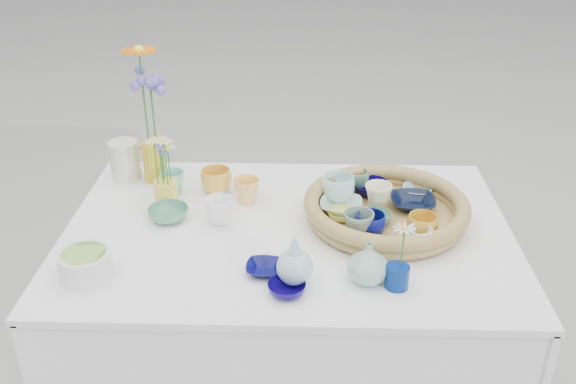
{
  "coord_description": "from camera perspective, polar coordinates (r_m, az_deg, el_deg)",
  "views": [
    {
      "loc": [
        0.05,
        -1.56,
        1.7
      ],
      "look_at": [
        0.0,
        0.02,
        0.87
      ],
      "focal_mm": 40.0,
      "sensor_mm": 36.0,
      "label": 1
    }
  ],
  "objects": [
    {
      "name": "daisy_posy",
      "position": [
        1.91,
        -11.07,
        2.88
      ],
      "size": [
        0.1,
        0.1,
        0.15
      ],
      "primitive_type": null,
      "rotation": [
        0.0,
        0.0,
        -0.3
      ],
      "color": "silver",
      "rests_on": "daisy_cup"
    },
    {
      "name": "tray_ceramic_12",
      "position": [
        2.0,
        6.16,
        1.13
      ],
      "size": [
        0.1,
        0.1,
        0.06
      ],
      "primitive_type": "imported",
      "rotation": [
        0.0,
        0.0,
        0.42
      ],
      "color": "#5C9A65",
      "rests_on": "wicker_tray"
    },
    {
      "name": "daisy_cup",
      "position": [
        1.96,
        -10.77,
        -0.05
      ],
      "size": [
        0.07,
        0.07,
        0.08
      ],
      "primitive_type": "cylinder",
      "rotation": [
        0.0,
        0.0,
        0.04
      ],
      "color": "#FBE446",
      "rests_on": "display_table"
    },
    {
      "name": "loose_ceramic_2",
      "position": [
        1.89,
        -10.59,
        -1.92
      ],
      "size": [
        0.15,
        0.15,
        0.04
      ],
      "primitive_type": "imported",
      "rotation": [
        0.0,
        0.0,
        -0.38
      ],
      "color": "#4F896C",
      "rests_on": "display_table"
    },
    {
      "name": "bud_vase_cobalt",
      "position": [
        1.59,
        9.67,
        -7.43
      ],
      "size": [
        0.08,
        0.08,
        0.06
      ],
      "primitive_type": "cylinder",
      "rotation": [
        0.0,
        0.0,
        -0.41
      ],
      "color": "navy",
      "rests_on": "display_table"
    },
    {
      "name": "fluted_bowl",
      "position": [
        1.68,
        -17.56,
        -6.17
      ],
      "size": [
        0.17,
        0.17,
        0.07
      ],
      "primitive_type": null,
      "rotation": [
        0.0,
        0.0,
        0.41
      ],
      "color": "silver",
      "rests_on": "display_table"
    },
    {
      "name": "bud_vase_seafoam",
      "position": [
        1.59,
        7.13,
        -6.23
      ],
      "size": [
        0.13,
        0.13,
        0.11
      ],
      "primitive_type": "imported",
      "rotation": [
        0.0,
        0.0,
        0.34
      ],
      "color": "#87B4A2",
      "rests_on": "display_table"
    },
    {
      "name": "tray_ceramic_8",
      "position": [
        2.0,
        11.41,
        0.13
      ],
      "size": [
        0.11,
        0.11,
        0.02
      ],
      "primitive_type": "imported",
      "rotation": [
        0.0,
        0.0,
        -0.22
      ],
      "color": "#8BB5C8",
      "rests_on": "wicker_tray"
    },
    {
      "name": "tall_vase_yellow",
      "position": [
        2.11,
        -11.81,
        2.69
      ],
      "size": [
        0.09,
        0.09,
        0.13
      ],
      "primitive_type": "cylinder",
      "rotation": [
        0.0,
        0.0,
        0.3
      ],
      "color": "gold",
      "rests_on": "display_table"
    },
    {
      "name": "tray_ceramic_11",
      "position": [
        1.72,
        11.6,
        -4.05
      ],
      "size": [
        0.07,
        0.07,
        0.06
      ],
      "primitive_type": "imported",
      "rotation": [
        0.0,
        0.0,
        -0.13
      ],
      "color": "silver",
      "rests_on": "wicker_tray"
    },
    {
      "name": "tray_ceramic_10",
      "position": [
        1.83,
        4.81,
        -2.03
      ],
      "size": [
        0.1,
        0.1,
        0.03
      ],
      "primitive_type": "imported",
      "rotation": [
        0.0,
        0.0,
        -0.24
      ],
      "color": "#E1E059",
      "rests_on": "wicker_tray"
    },
    {
      "name": "tray_ceramic_5",
      "position": [
        1.87,
        4.74,
        -1.24
      ],
      "size": [
        0.14,
        0.14,
        0.03
      ],
      "primitive_type": "imported",
      "rotation": [
        0.0,
        0.0,
        -0.15
      ],
      "color": "#A8C7C5",
      "rests_on": "wicker_tray"
    },
    {
      "name": "wicker_tray",
      "position": [
        1.86,
        8.69,
        -1.5
      ],
      "size": [
        0.47,
        0.47,
        0.08
      ],
      "primitive_type": null,
      "color": "olive",
      "rests_on": "display_table"
    },
    {
      "name": "loose_ceramic_4",
      "position": [
        1.63,
        -2.1,
        -6.82
      ],
      "size": [
        0.1,
        0.1,
        0.02
      ],
      "primitive_type": "imported",
      "rotation": [
        0.0,
        0.0,
        -0.05
      ],
      "color": "#07084A",
      "rests_on": "display_table"
    },
    {
      "name": "tray_ceramic_3",
      "position": [
        1.82,
        7.75,
        -2.29
      ],
      "size": [
        0.11,
        0.11,
        0.03
      ],
      "primitive_type": "imported",
      "rotation": [
        0.0,
        0.0,
        -0.23
      ],
      "color": "#498560",
      "rests_on": "wicker_tray"
    },
    {
      "name": "loose_ceramic_6",
      "position": [
        1.56,
        -0.11,
        -8.59
      ],
      "size": [
        0.1,
        0.1,
        0.03
      ],
      "primitive_type": "imported",
      "rotation": [
        0.0,
        0.0,
        -0.1
      ],
      "color": "#0E0452",
      "rests_on": "display_table"
    },
    {
      "name": "gerbera",
      "position": [
        2.02,
        -12.67,
        8.09
      ],
      "size": [
        0.15,
        0.15,
        0.32
      ],
      "primitive_type": null,
      "rotation": [
        0.0,
        0.0,
        0.25
      ],
      "color": "orange",
      "rests_on": "tall_vase_yellow"
    },
    {
      "name": "tray_ceramic_2",
      "position": [
        1.77,
        11.84,
        -3.02
      ],
      "size": [
        0.1,
        0.1,
        0.07
      ],
      "primitive_type": "imported",
      "rotation": [
        0.0,
        0.0,
        -0.2
      ],
      "color": "gold",
      "rests_on": "wicker_tray"
    },
    {
      "name": "tray_ceramic_4",
      "position": [
        1.73,
        6.28,
        -2.96
      ],
      "size": [
        0.09,
        0.09,
        0.08
      ],
      "primitive_type": "imported",
      "rotation": [
        0.0,
        0.0,
        0.03
      ],
      "color": "slate",
      "rests_on": "wicker_tray"
    },
    {
      "name": "loose_ceramic_5",
      "position": [
        2.03,
        -10.19,
        0.89
      ],
      "size": [
        0.09,
        0.09,
        0.07
      ],
      "primitive_type": "imported",
      "rotation": [
        0.0,
        0.0,
        0.17
      ],
      "color": "#7BC5B6",
      "rests_on": "display_table"
    },
    {
      "name": "tray_ceramic_1",
      "position": [
        1.92,
        11.04,
        -0.93
      ],
      "size": [
        0.13,
        0.13,
        0.03
      ],
      "primitive_type": "imported",
      "rotation": [
        0.0,
        0.0,
        0.02
      ],
      "color": "black",
      "rests_on": "wicker_tray"
    },
    {
      "name": "loose_ceramic_3",
      "position": [
        1.84,
        -6.13,
        -1.7
      ],
      "size": [
        0.11,
        0.11,
        0.08
      ],
      "primitive_type": "imported",
      "rotation": [
        0.0,
        0.0,
        0.42
      ],
      "color": "white",
      "rests_on": "display_table"
    },
    {
      "name": "white_pitcher",
      "position": [
        2.14,
        -14.29,
        2.75
      ],
      "size": [
        0.16,
        0.13,
        0.13
      ],
      "primitive_type": null,
      "rotation": [
        0.0,
        0.0,
        0.29
      ],
      "color": "beige",
      "rests_on": "display_table"
    },
    {
      "name": "tray_ceramic_7",
      "position": [
        1.89,
        8.02,
        -0.38
      ],
      "size": [
        0.1,
        0.1,
        0.07
      ],
      "primitive_type": "imported",
      "rotation": [
        0.0,
        0.0,
        0.4
      ],
      "color": "#F7F1C8",
      "rests_on": "wicker_tray"
    },
    {
      "name": "hydrangea",
      "position": [
        2.04,
        -11.92,
        7.0
      ],
      "size": [
        0.09,
        0.09,
        0.28
      ],
      "primitive_type": null,
      "rotation": [
        0.0,
        0.0,
        -0.06
      ],
      "color": "#6A55BC",
      "rests_on": "tall_vase_yellow"
    },
    {
      "name": "single_daisy",
      "position": [
        1.56,
        10.16,
        -4.79
      ],
      "size": [
        0.08,
        0.08,
        0.12
      ],
      "primitive_type": null,
      "rotation": [
        0.0,
        0.0,
        -0.26
      ],
      "color": "silver",
      "rests_on": "bud_vase_cobalt"
    },
    {
      "name": "tray_ceramic_9",
      "position": [
        1.75,
        7.34,
        -2.91
      ],
      "size": [
        0.09,
        0.09,
        0.07
      ],
      "primitive_type": "imported",
      "rotation": [
        0.0,
        0.0,
        0.12
      ],
      "color": "navy",
      "rests_on": "wicker_tray"
    },
    {
      "name": "loose_ceramic_1",
      "position": [
        1.94,
        -3.7,
        0.11
      ],
      "size": [
        0.1,
        0.1,
        0.08
      ],
      "primitive_type": "imported",
      "rotation": [
        0.0,
        0.0,
        -0.22
      ],
      "color": "#FFBF5B",
      "rests_on": "display_table"
    },
    {
      "name": "bud_vase_paleblue",
      "position": [
        1.56,
        0.61,
        -5.98
      ],
      "size": [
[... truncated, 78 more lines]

